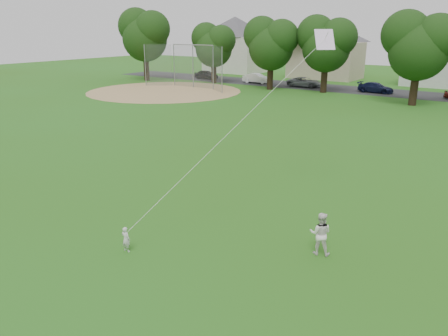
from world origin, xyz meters
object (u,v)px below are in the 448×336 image
Objects in this scene: older_boy at (320,234)px; baseball_backstop at (190,67)px; toddler at (126,239)px; kite at (235,127)px.

baseball_backstop reaches higher than older_boy.
kite is (1.51, 4.26, 3.24)m from toddler.
kite is 39.43m from baseball_backstop.
kite is (-3.87, 0.70, 2.95)m from older_boy.
baseball_backstop is at bearing -58.90° from toddler.
older_boy reaches higher than toddler.
baseball_backstop is at bearing 131.57° from kite.
baseball_backstop is (-26.15, 29.49, -1.11)m from kite.
older_boy is at bearing -45.17° from baseball_backstop.
toddler is 0.08× the size of kite.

